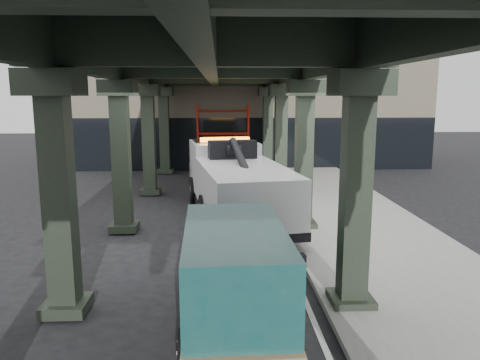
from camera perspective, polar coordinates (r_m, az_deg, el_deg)
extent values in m
plane|color=black|center=(14.03, -1.63, -8.50)|extent=(90.00, 90.00, 0.00)
cube|color=gray|center=(16.58, 14.09, -5.58)|extent=(5.00, 40.00, 0.15)
cube|color=silver|center=(16.04, 4.38, -6.08)|extent=(0.12, 38.00, 0.01)
cube|color=#202A1F|center=(9.89, 13.88, -1.75)|extent=(0.55, 0.55, 5.00)
cube|color=#202A1F|center=(9.69, 14.46, 11.38)|extent=(1.10, 1.10, 0.50)
cube|color=#202A1F|center=(10.61, 13.33, -14.11)|extent=(0.90, 0.90, 0.24)
cube|color=#202A1F|center=(15.66, 7.78, 2.79)|extent=(0.55, 0.55, 5.00)
cube|color=#202A1F|center=(15.53, 7.99, 11.04)|extent=(1.10, 1.10, 0.50)
cube|color=#202A1F|center=(16.12, 7.59, -5.42)|extent=(0.90, 0.90, 0.24)
cube|color=#202A1F|center=(21.55, 4.98, 4.86)|extent=(0.55, 0.55, 5.00)
cube|color=#202A1F|center=(21.46, 5.08, 10.85)|extent=(1.10, 1.10, 0.50)
cube|color=#202A1F|center=(21.89, 4.89, -1.20)|extent=(0.90, 0.90, 0.24)
cube|color=#202A1F|center=(27.50, 3.38, 6.03)|extent=(0.55, 0.55, 5.00)
cube|color=#202A1F|center=(27.42, 3.43, 10.72)|extent=(1.10, 1.10, 0.50)
cube|color=#202A1F|center=(27.76, 3.33, 1.25)|extent=(0.90, 0.90, 0.24)
cube|color=#202A1F|center=(10.03, -21.19, -1.98)|extent=(0.55, 0.55, 5.00)
cube|color=#202A1F|center=(9.83, -22.04, 10.95)|extent=(1.10, 1.10, 0.50)
cube|color=#202A1F|center=(10.74, -20.37, -14.18)|extent=(0.90, 0.90, 0.24)
cube|color=#202A1F|center=(15.75, -14.26, 2.61)|extent=(0.55, 0.55, 5.00)
cube|color=#202A1F|center=(15.62, -14.63, 10.81)|extent=(1.10, 1.10, 0.50)
cube|color=#202A1F|center=(16.21, -13.90, -5.55)|extent=(0.90, 0.90, 0.24)
cube|color=#202A1F|center=(21.62, -11.05, 4.72)|extent=(0.55, 0.55, 5.00)
cube|color=#202A1F|center=(21.53, -11.26, 10.69)|extent=(1.10, 1.10, 0.50)
cube|color=#202A1F|center=(21.96, -10.84, -1.31)|extent=(0.90, 0.90, 0.24)
cube|color=#202A1F|center=(27.55, -9.20, 5.92)|extent=(0.55, 0.55, 5.00)
cube|color=#202A1F|center=(27.48, -9.34, 10.61)|extent=(1.10, 1.10, 0.50)
cube|color=#202A1F|center=(27.81, -9.07, 1.15)|extent=(0.90, 0.90, 0.24)
cube|color=#202A1F|center=(15.57, 8.06, 13.99)|extent=(0.35, 32.00, 1.10)
cube|color=#202A1F|center=(15.66, -14.77, 13.74)|extent=(0.35, 32.00, 1.10)
cube|color=#202A1F|center=(15.32, -3.39, 14.13)|extent=(0.35, 32.00, 1.10)
cube|color=#202A1F|center=(15.38, -3.42, 16.73)|extent=(7.40, 32.00, 0.30)
cube|color=#C6B793|center=(33.36, 1.32, 9.36)|extent=(22.00, 10.00, 8.00)
cylinder|color=red|center=(28.32, -5.13, 5.11)|extent=(0.08, 0.08, 4.00)
cylinder|color=red|center=(27.53, -5.20, 4.97)|extent=(0.08, 0.08, 4.00)
cylinder|color=red|center=(28.34, 0.97, 5.16)|extent=(0.08, 0.08, 4.00)
cylinder|color=red|center=(27.55, 1.06, 5.01)|extent=(0.08, 0.08, 4.00)
cylinder|color=red|center=(28.40, -2.07, 3.13)|extent=(3.00, 0.08, 0.08)
cylinder|color=red|center=(28.27, -2.08, 5.75)|extent=(3.00, 0.08, 0.08)
cylinder|color=red|center=(28.20, -2.10, 8.38)|extent=(3.00, 0.08, 0.08)
cube|color=black|center=(16.64, -0.35, -2.77)|extent=(2.36, 8.23, 0.27)
cube|color=silver|center=(19.15, -1.95, 1.77)|extent=(2.94, 2.98, 1.96)
cube|color=silver|center=(20.35, -2.47, 0.71)|extent=(2.65, 1.15, 0.98)
cube|color=black|center=(19.35, -2.09, 3.48)|extent=(2.59, 1.77, 0.93)
cube|color=silver|center=(15.29, 0.55, -1.21)|extent=(3.43, 5.79, 1.52)
cube|color=orange|center=(18.81, -1.86, 4.95)|extent=(1.98, 0.61, 0.17)
cube|color=black|center=(17.23, -0.95, 3.75)|extent=(1.82, 0.92, 0.65)
cylinder|color=black|center=(15.36, 0.39, 1.93)|extent=(0.86, 3.80, 1.46)
cube|color=black|center=(12.96, 3.12, -8.34)|extent=(0.56, 1.56, 0.20)
cube|color=black|center=(12.28, 4.02, -9.68)|extent=(1.76, 0.54, 0.20)
cylinder|color=black|center=(19.50, -5.56, -1.37)|extent=(0.56, 1.24, 1.20)
cylinder|color=silver|center=(19.50, -5.56, -1.37)|extent=(0.52, 0.72, 0.66)
cylinder|color=black|center=(19.88, 1.32, -1.10)|extent=(0.56, 1.24, 1.20)
cylinder|color=silver|center=(19.88, 1.32, -1.10)|extent=(0.52, 0.72, 0.66)
cylinder|color=black|center=(16.02, -4.23, -3.90)|extent=(0.56, 1.24, 1.20)
cylinder|color=silver|center=(16.02, -4.23, -3.90)|extent=(0.52, 0.72, 0.66)
cylinder|color=black|center=(16.48, 4.08, -3.50)|extent=(0.56, 1.24, 1.20)
cylinder|color=silver|center=(16.48, 4.08, -3.50)|extent=(0.52, 0.72, 0.66)
cylinder|color=black|center=(14.66, -3.52, -5.23)|extent=(0.56, 1.24, 1.20)
cylinder|color=silver|center=(14.66, -3.52, -5.23)|extent=(0.52, 0.72, 0.66)
cylinder|color=black|center=(15.16, 5.51, -4.74)|extent=(0.56, 1.24, 1.20)
cylinder|color=silver|center=(15.16, 5.51, -4.74)|extent=(0.52, 0.72, 0.66)
cube|color=#134443|center=(11.49, -1.43, -8.35)|extent=(1.85, 1.04, 0.80)
cube|color=#134443|center=(9.07, -0.65, -11.12)|extent=(1.99, 4.06, 1.73)
cube|color=#97714C|center=(9.67, -0.78, -14.28)|extent=(2.06, 5.03, 0.31)
cube|color=black|center=(10.94, -1.35, -5.41)|extent=(1.74, 0.44, 0.74)
cube|color=black|center=(9.17, -0.76, -7.93)|extent=(1.99, 3.26, 0.49)
cube|color=silver|center=(12.05, -1.53, -9.24)|extent=(1.78, 0.16, 0.27)
cylinder|color=black|center=(11.60, -5.87, -10.69)|extent=(0.27, 0.75, 0.75)
cylinder|color=silver|center=(11.60, -5.87, -10.69)|extent=(0.30, 0.42, 0.41)
cylinder|color=black|center=(11.68, 3.03, -10.49)|extent=(0.27, 0.75, 0.75)
cylinder|color=silver|center=(11.68, 3.03, -10.49)|extent=(0.30, 0.42, 0.41)
cylinder|color=black|center=(8.22, -6.60, -19.99)|extent=(0.27, 0.75, 0.75)
cylinder|color=silver|center=(8.22, -6.60, -19.99)|extent=(0.30, 0.42, 0.41)
cylinder|color=black|center=(8.33, 6.46, -19.54)|extent=(0.27, 0.75, 0.75)
cylinder|color=silver|center=(8.33, 6.46, -19.54)|extent=(0.30, 0.42, 0.41)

